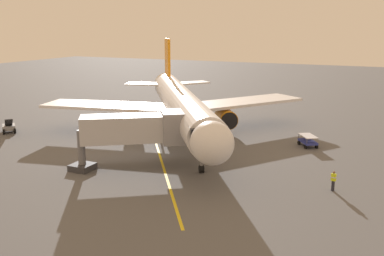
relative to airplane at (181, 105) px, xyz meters
The scene contains 7 objects.
ground_plane 4.94m from the airplane, 119.90° to the right, with size 220.00×220.00×0.00m, color #565659.
apron_lead_in_line 7.41m from the airplane, 91.44° to the left, with size 0.24×40.00×0.01m, color yellow.
airplane is the anchor object (origin of this frame).
jet_bridge 12.50m from the airplane, 98.51° to the left, with size 10.52×8.21×5.40m.
ground_crew_marshaller 22.61m from the airplane, 150.26° to the left, with size 0.45×0.33×1.71m.
belt_loader_near_nose 22.54m from the airplane, 19.11° to the left, with size 4.25×3.90×2.32m.
baggage_cart_portside 15.50m from the airplane, behind, with size 2.59×2.94×1.27m.
Camera 1 is at (-21.69, 49.45, 13.31)m, focal length 40.89 mm.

